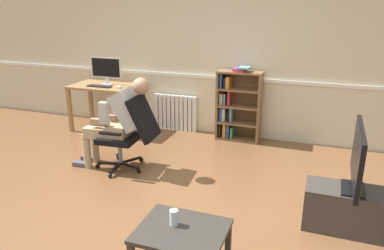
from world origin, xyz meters
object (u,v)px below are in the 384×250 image
object	(u,v)px
tv_screen	(358,158)
drinking_glass	(174,217)
keyboard	(99,86)
bookshelf	(236,106)
radiator	(176,112)
office_chair	(130,130)
coffee_table	(182,236)
computer_mouse	(119,87)
imac_monitor	(106,69)
tv_stand	(350,210)
person_seated	(117,120)
computer_desk	(106,92)

from	to	relation	value
tv_screen	drinking_glass	bearing A→B (deg)	130.08
keyboard	bookshelf	size ratio (longest dim) A/B	0.35
radiator	bookshelf	bearing A→B (deg)	-5.43
keyboard	radiator	world-z (taller)	keyboard
office_chair	coffee_table	world-z (taller)	office_chair
computer_mouse	radiator	size ratio (longest dim) A/B	0.14
imac_monitor	tv_stand	size ratio (longest dim) A/B	0.68
computer_mouse	coffee_table	distance (m)	3.48
keyboard	office_chair	world-z (taller)	office_chair
person_seated	office_chair	bearing A→B (deg)	90.00
radiator	person_seated	size ratio (longest dim) A/B	0.61
computer_mouse	office_chair	xyz separation A→B (m)	(0.81, -1.14, -0.25)
bookshelf	tv_screen	bearing A→B (deg)	-52.22
keyboard	person_seated	size ratio (longest dim) A/B	0.34
radiator	tv_screen	xyz separation A→B (m)	(2.62, -2.13, 0.43)
imac_monitor	office_chair	xyz separation A→B (m)	(1.16, -1.34, -0.49)
coffee_table	drinking_glass	size ratio (longest dim) A/B	5.27
person_seated	keyboard	bearing A→B (deg)	-143.05
tv_screen	coffee_table	xyz separation A→B (m)	(-1.23, -1.10, -0.36)
bookshelf	office_chair	bearing A→B (deg)	-121.94
radiator	tv_screen	bearing A→B (deg)	-39.16
bookshelf	coffee_table	bearing A→B (deg)	-83.78
office_chair	person_seated	bearing A→B (deg)	-90.00
tv_stand	drinking_glass	xyz separation A→B (m)	(-1.31, -1.07, 0.27)
computer_desk	tv_screen	world-z (taller)	tv_screen
imac_monitor	computer_mouse	size ratio (longest dim) A/B	5.51
keyboard	drinking_glass	distance (m)	3.60
tv_stand	office_chair	bearing A→B (deg)	169.29
tv_stand	computer_mouse	bearing A→B (deg)	154.20
person_seated	tv_stand	size ratio (longest dim) A/B	1.47
radiator	office_chair	bearing A→B (deg)	-87.40
keyboard	coffee_table	xyz separation A→B (m)	(2.47, -2.71, -0.41)
imac_monitor	tv_stand	world-z (taller)	imac_monitor
computer_mouse	bookshelf	world-z (taller)	bookshelf
coffee_table	radiator	bearing A→B (deg)	113.16
drinking_glass	coffee_table	bearing A→B (deg)	-24.71
tv_stand	tv_screen	distance (m)	0.51
person_seated	drinking_glass	bearing A→B (deg)	38.07
keyboard	office_chair	xyz separation A→B (m)	(1.16, -1.12, -0.24)
computer_mouse	coffee_table	bearing A→B (deg)	-52.10
tv_screen	imac_monitor	bearing A→B (deg)	64.69
computer_desk	keyboard	distance (m)	0.19
computer_desk	radiator	xyz separation A→B (m)	(1.06, 0.39, -0.35)
computer_mouse	tv_screen	xyz separation A→B (m)	(3.36, -1.62, -0.05)
computer_mouse	drinking_glass	bearing A→B (deg)	-52.76
radiator	office_chair	size ratio (longest dim) A/B	0.76
person_seated	drinking_glass	world-z (taller)	person_seated
keyboard	tv_screen	xyz separation A→B (m)	(3.71, -1.60, -0.05)
computer_desk	keyboard	bearing A→B (deg)	-100.60
person_seated	drinking_glass	xyz separation A→B (m)	(1.40, -1.54, -0.17)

